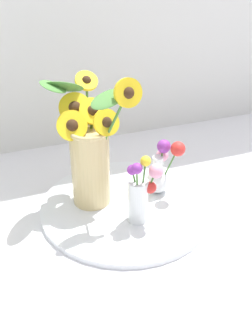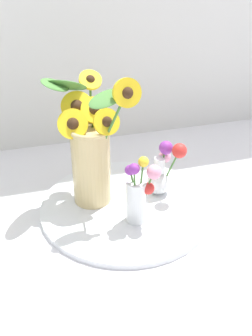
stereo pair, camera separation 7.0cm
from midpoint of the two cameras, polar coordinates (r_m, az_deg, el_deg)
The scene contains 5 objects.
ground_plane at distance 1.14m, azimuth 1.05°, elevation -8.22°, with size 6.00×6.00×0.00m, color silver.
serving_tray at distance 1.19m, azimuth 1.69°, elevation -5.59°, with size 0.51×0.51×0.02m.
mason_jar_sunflowers at distance 1.13m, azimuth -3.51°, elevation 2.39°, with size 0.26×0.27×0.41m.
vase_small_center at distance 1.07m, azimuth 3.73°, elevation -3.74°, with size 0.09×0.07×0.21m.
vase_bulb_right at distance 1.20m, azimuth 6.95°, elevation -0.57°, with size 0.11×0.10×0.18m.
Camera 2 is at (-0.23, -0.85, 0.71)m, focal length 42.00 mm.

